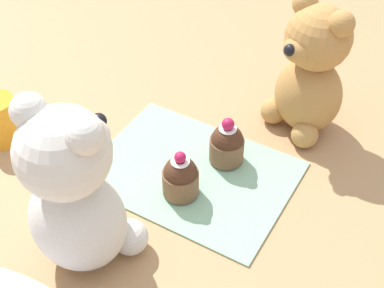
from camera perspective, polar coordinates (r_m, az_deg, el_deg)
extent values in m
plane|color=tan|center=(0.74, 0.00, -3.18)|extent=(4.00, 4.00, 0.00)
cube|color=#8EBC99|center=(0.74, 0.00, -3.01)|extent=(0.27, 0.20, 0.01)
ellipsoid|color=silver|center=(0.62, -12.05, -7.92)|extent=(0.12, 0.10, 0.13)
sphere|color=silver|center=(0.54, -13.61, -0.90)|extent=(0.10, 0.10, 0.10)
ellipsoid|color=silver|center=(0.57, -10.97, 0.98)|extent=(0.05, 0.04, 0.04)
sphere|color=black|center=(0.57, -9.93, 2.42)|extent=(0.02, 0.02, 0.02)
sphere|color=silver|center=(0.50, -11.35, 0.89)|extent=(0.04, 0.04, 0.04)
sphere|color=silver|center=(0.54, -17.02, 3.41)|extent=(0.04, 0.04, 0.04)
sphere|color=silver|center=(0.65, -6.97, -9.65)|extent=(0.04, 0.04, 0.04)
sphere|color=silver|center=(0.68, -12.01, -6.96)|extent=(0.04, 0.04, 0.04)
ellipsoid|color=#B78447|center=(0.80, 12.27, 5.22)|extent=(0.13, 0.12, 0.12)
sphere|color=#B78447|center=(0.75, 13.34, 10.99)|extent=(0.09, 0.09, 0.09)
ellipsoid|color=#B78447|center=(0.73, 11.29, 9.85)|extent=(0.06, 0.05, 0.03)
sphere|color=black|center=(0.71, 10.39, 9.82)|extent=(0.02, 0.02, 0.02)
sphere|color=#B78447|center=(0.75, 12.00, 14.43)|extent=(0.03, 0.03, 0.03)
sphere|color=#B78447|center=(0.71, 15.66, 12.24)|extent=(0.03, 0.03, 0.03)
sphere|color=#B78447|center=(0.82, 8.69, 3.51)|extent=(0.04, 0.04, 0.04)
sphere|color=#B78447|center=(0.79, 11.92, 0.98)|extent=(0.04, 0.04, 0.04)
cylinder|color=brown|center=(0.70, -1.22, -4.09)|extent=(0.05, 0.05, 0.04)
sphere|color=#472819|center=(0.69, -1.24, -3.08)|extent=(0.04, 0.04, 0.04)
cylinder|color=white|center=(0.67, -1.27, -1.87)|extent=(0.02, 0.02, 0.00)
sphere|color=#B71947|center=(0.67, -1.28, -1.44)|extent=(0.02, 0.02, 0.02)
cylinder|color=brown|center=(0.74, 3.70, -0.57)|extent=(0.05, 0.05, 0.04)
sphere|color=#472819|center=(0.73, 3.76, 0.43)|extent=(0.04, 0.04, 0.04)
cylinder|color=white|center=(0.72, 3.84, 1.64)|extent=(0.02, 0.02, 0.00)
sphere|color=#B71947|center=(0.71, 3.87, 2.12)|extent=(0.02, 0.02, 0.02)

